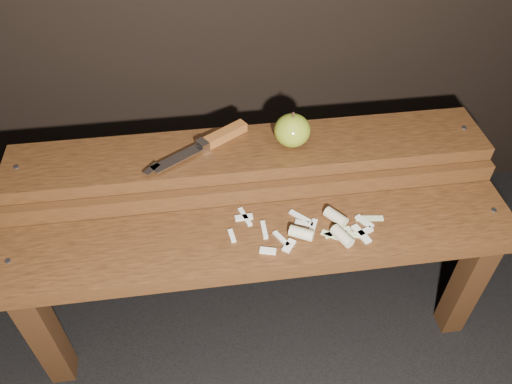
{
  "coord_description": "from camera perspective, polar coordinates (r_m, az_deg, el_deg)",
  "views": [
    {
      "loc": [
        -0.12,
        -0.78,
        1.29
      ],
      "look_at": [
        0.0,
        0.06,
        0.45
      ],
      "focal_mm": 35.0,
      "sensor_mm": 36.0,
      "label": 1
    }
  ],
  "objects": [
    {
      "name": "bench_rear_tier",
      "position": [
        1.3,
        -0.63,
        2.12
      ],
      "size": [
        1.2,
        0.21,
        0.5
      ],
      "color": "#351D0D",
      "rests_on": "ground"
    },
    {
      "name": "apple",
      "position": [
        1.23,
        4.17,
        7.04
      ],
      "size": [
        0.09,
        0.09,
        0.09
      ],
      "color": "olive",
      "rests_on": "bench_rear_tier"
    },
    {
      "name": "ground",
      "position": [
        1.51,
        0.32,
        -13.86
      ],
      "size": [
        60.0,
        60.0,
        0.0
      ],
      "primitive_type": "plane",
      "color": "black"
    },
    {
      "name": "bench_front_tier",
      "position": [
        1.19,
        0.8,
        -7.4
      ],
      "size": [
        1.2,
        0.2,
        0.42
      ],
      "color": "#351D0D",
      "rests_on": "ground"
    },
    {
      "name": "apple_scraps",
      "position": [
        1.15,
        7.41,
        -4.22
      ],
      "size": [
        0.37,
        0.16,
        0.03
      ],
      "color": "beige",
      "rests_on": "bench_front_tier"
    },
    {
      "name": "knife",
      "position": [
        1.25,
        -4.88,
        5.91
      ],
      "size": [
        0.26,
        0.17,
        0.03
      ],
      "color": "brown",
      "rests_on": "bench_rear_tier"
    }
  ]
}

